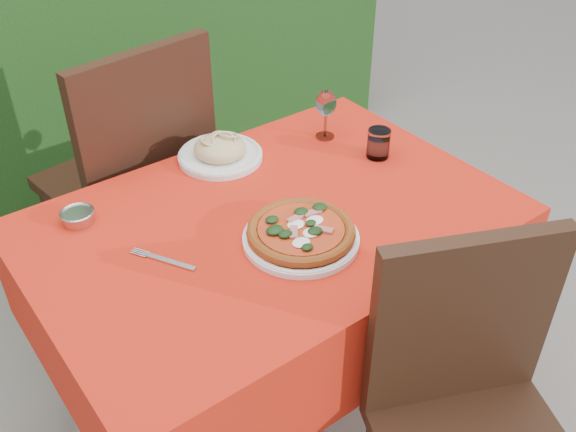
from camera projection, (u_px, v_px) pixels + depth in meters
ground at (274, 395)px, 2.15m from camera, size 60.00×60.00×0.00m
hedge at (48, 4)px, 2.61m from camera, size 3.20×0.55×1.78m
dining_table at (272, 259)px, 1.80m from camera, size 1.26×0.86×0.75m
chair_near at (471, 409)px, 1.45m from camera, size 0.57×0.57×0.96m
chair_far at (136, 171)px, 2.15m from camera, size 0.54×0.54×1.06m
pizza_plate at (301, 233)px, 1.61m from camera, size 0.34×0.34×0.06m
pasta_plate at (220, 151)px, 1.93m from camera, size 0.26×0.26×0.07m
water_glass at (378, 145)px, 1.94m from camera, size 0.07×0.07×0.09m
wine_glass at (326, 105)px, 1.99m from camera, size 0.07×0.07×0.16m
fork at (170, 262)px, 1.55m from camera, size 0.11×0.18×0.01m
steel_ramekin at (78, 217)px, 1.68m from camera, size 0.08×0.08×0.03m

